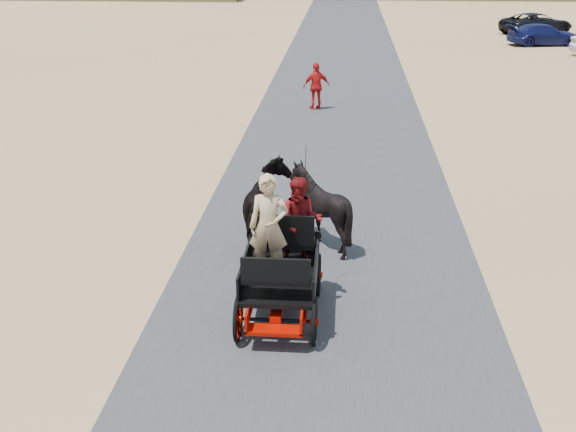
# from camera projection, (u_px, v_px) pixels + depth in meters

# --- Properties ---
(ground) EXTENTS (140.00, 140.00, 0.00)m
(ground) POSITION_uv_depth(u_px,v_px,m) (327.00, 275.00, 13.94)
(ground) COLOR tan
(road) EXTENTS (6.00, 140.00, 0.01)m
(road) POSITION_uv_depth(u_px,v_px,m) (327.00, 275.00, 13.94)
(road) COLOR #38383A
(road) RESTS_ON ground
(carriage) EXTENTS (1.30, 2.40, 0.72)m
(carriage) POSITION_uv_depth(u_px,v_px,m) (281.00, 295.00, 12.41)
(carriage) COLOR black
(carriage) RESTS_ON ground
(horse_left) EXTENTS (0.91, 2.01, 1.70)m
(horse_left) POSITION_uv_depth(u_px,v_px,m) (267.00, 206.00, 15.05)
(horse_left) COLOR black
(horse_left) RESTS_ON ground
(horse_right) EXTENTS (1.37, 1.54, 1.70)m
(horse_right) POSITION_uv_depth(u_px,v_px,m) (320.00, 208.00, 14.97)
(horse_right) COLOR black
(horse_right) RESTS_ON ground
(driver_man) EXTENTS (0.66, 0.43, 1.80)m
(driver_man) POSITION_uv_depth(u_px,v_px,m) (269.00, 226.00, 12.01)
(driver_man) COLOR tan
(driver_man) RESTS_ON carriage
(passenger_woman) EXTENTS (0.77, 0.60, 1.58)m
(passenger_woman) POSITION_uv_depth(u_px,v_px,m) (301.00, 221.00, 12.53)
(passenger_woman) COLOR #660C0F
(passenger_woman) RESTS_ON carriage
(pedestrian) EXTENTS (1.09, 0.75, 1.73)m
(pedestrian) POSITION_uv_depth(u_px,v_px,m) (316.00, 86.00, 26.56)
(pedestrian) COLOR red
(pedestrian) RESTS_ON ground
(car_c) EXTENTS (4.36, 2.37, 1.20)m
(car_c) POSITION_uv_depth(u_px,v_px,m) (544.00, 35.00, 41.59)
(car_c) COLOR navy
(car_c) RESTS_ON ground
(car_d) EXTENTS (5.18, 4.00, 1.31)m
(car_d) POSITION_uv_depth(u_px,v_px,m) (537.00, 23.00, 46.14)
(car_d) COLOR black
(car_d) RESTS_ON ground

